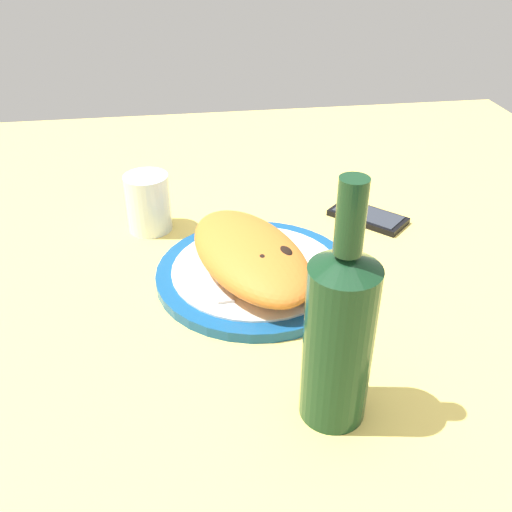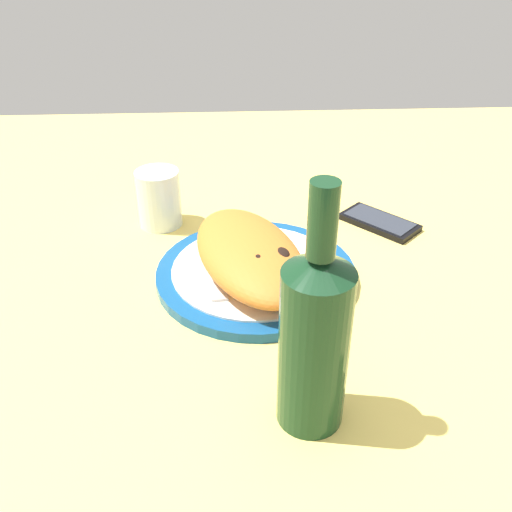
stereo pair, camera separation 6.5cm
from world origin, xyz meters
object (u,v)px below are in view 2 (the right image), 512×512
wine_bottle (314,338)px  water_glass (159,202)px  calzone (249,254)px  knife (304,296)px  fork (218,272)px  smartphone (379,222)px  plate (256,273)px

wine_bottle → water_glass: bearing=-155.6°
calzone → knife: (6.94, 6.88, -2.37)cm
calzone → wine_bottle: 26.10cm
water_glass → wine_bottle: (42.60, 19.34, 6.47)cm
knife → fork: bearing=-120.2°
smartphone → calzone: bearing=-55.4°
knife → wine_bottle: size_ratio=0.83×
plate → water_glass: water_glass is taller
smartphone → wine_bottle: size_ratio=0.49×
smartphone → plate: bearing=-55.6°
plate → knife: bearing=37.4°
knife → smartphone: (-22.39, 15.47, -1.71)cm
smartphone → water_glass: bearing=-93.6°
knife → wine_bottle: wine_bottle is taller
fork → smartphone: (-15.78, 26.82, -1.43)cm
fork → wine_bottle: wine_bottle is taller
calzone → fork: size_ratio=1.73×
plate → knife: (7.75, 5.92, 1.42)cm
calzone → smartphone: (-15.45, 22.35, -4.08)cm
calzone → wine_bottle: bearing=12.0°
knife → smartphone: 27.27cm
plate → fork: 5.67cm
knife → water_glass: 32.43cm
water_glass → wine_bottle: size_ratio=0.35×
fork → wine_bottle: size_ratio=0.61×
calzone → knife: size_ratio=1.27×
calzone → knife: 10.06cm
calzone → wine_bottle: (24.86, 5.27, 5.96)cm
smartphone → wine_bottle: 44.91cm
plate → knife: 9.85cm
water_glass → calzone: bearing=38.4°
calzone → wine_bottle: wine_bottle is taller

